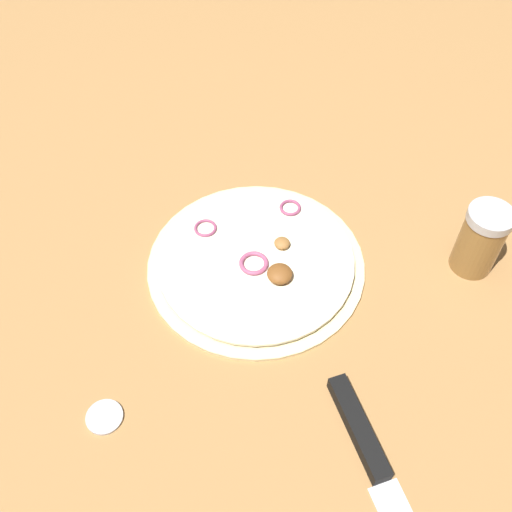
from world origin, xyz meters
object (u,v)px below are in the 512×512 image
(spice_jar, at_px, (481,240))
(pizza, at_px, (256,262))
(loose_cap, at_px, (104,416))
(knife, at_px, (375,463))

(spice_jar, bearing_deg, pizza, -122.75)
(pizza, bearing_deg, loose_cap, -71.60)
(pizza, distance_m, knife, 0.28)
(loose_cap, bearing_deg, knife, 46.43)
(knife, xyz_separation_m, loose_cap, (-0.20, -0.21, -0.00))
(spice_jar, distance_m, loose_cap, 0.48)
(loose_cap, bearing_deg, pizza, 108.40)
(pizza, xyz_separation_m, knife, (0.28, -0.04, -0.00))
(spice_jar, xyz_separation_m, loose_cap, (-0.06, -0.47, -0.04))
(pizza, relative_size, spice_jar, 2.86)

